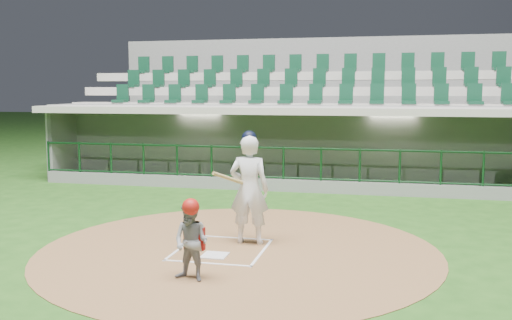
{
  "coord_description": "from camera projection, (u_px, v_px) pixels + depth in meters",
  "views": [
    {
      "loc": [
        2.86,
        -9.9,
        2.85
      ],
      "look_at": [
        -0.03,
        2.6,
        1.3
      ],
      "focal_mm": 40.0,
      "sensor_mm": 36.0,
      "label": 1
    }
  ],
  "objects": [
    {
      "name": "batter",
      "position": [
        249.0,
        188.0,
        10.59
      ],
      "size": [
        0.91,
        0.89,
        2.12
      ],
      "color": "white",
      "rests_on": "dirt_circle"
    },
    {
      "name": "catcher",
      "position": [
        191.0,
        240.0,
        8.55
      ],
      "size": [
        0.66,
        0.56,
        1.26
      ],
      "color": "gray",
      "rests_on": "dirt_circle"
    },
    {
      "name": "dirt_circle",
      "position": [
        239.0,
        250.0,
        10.3
      ],
      "size": [
        7.2,
        7.2,
        0.01
      ],
      "primitive_type": "cylinder",
      "color": "brown",
      "rests_on": "ground"
    },
    {
      "name": "batter_box_chalk",
      "position": [
        221.0,
        249.0,
        10.27
      ],
      "size": [
        1.55,
        1.8,
        0.01
      ],
      "color": "white",
      "rests_on": "ground"
    },
    {
      "name": "home_plate",
      "position": [
        215.0,
        255.0,
        9.88
      ],
      "size": [
        0.43,
        0.43,
        0.02
      ],
      "primitive_type": "cube",
      "color": "silver",
      "rests_on": "dirt_circle"
    },
    {
      "name": "ground",
      "position": [
        226.0,
        246.0,
        10.56
      ],
      "size": [
        120.0,
        120.0,
        0.0
      ],
      "primitive_type": "plane",
      "color": "#1F4A15",
      "rests_on": "ground"
    },
    {
      "name": "seating_deck",
      "position": [
        308.0,
        130.0,
        20.94
      ],
      "size": [
        17.0,
        6.72,
        5.15
      ],
      "color": "gray",
      "rests_on": "ground"
    },
    {
      "name": "dugout_structure",
      "position": [
        291.0,
        151.0,
        18.03
      ],
      "size": [
        16.4,
        3.7,
        3.0
      ],
      "color": "slate",
      "rests_on": "ground"
    }
  ]
}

